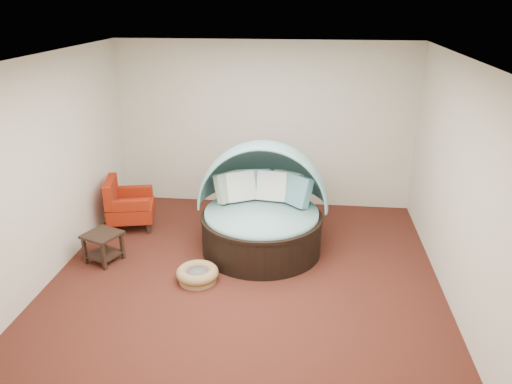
# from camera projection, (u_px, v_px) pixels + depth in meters

# --- Properties ---
(floor) EXTENTS (5.00, 5.00, 0.00)m
(floor) POSITION_uv_depth(u_px,v_px,m) (246.00, 274.00, 6.62)
(floor) COLOR #4D2016
(floor) RESTS_ON ground
(wall_back) EXTENTS (5.00, 0.00, 5.00)m
(wall_back) POSITION_uv_depth(u_px,v_px,m) (265.00, 126.00, 8.42)
(wall_back) COLOR beige
(wall_back) RESTS_ON floor
(wall_front) EXTENTS (5.00, 0.00, 5.00)m
(wall_front) POSITION_uv_depth(u_px,v_px,m) (203.00, 283.00, 3.79)
(wall_front) COLOR beige
(wall_front) RESTS_ON floor
(wall_left) EXTENTS (0.00, 5.00, 5.00)m
(wall_left) POSITION_uv_depth(u_px,v_px,m) (51.00, 167.00, 6.36)
(wall_left) COLOR beige
(wall_left) RESTS_ON floor
(wall_right) EXTENTS (0.00, 5.00, 5.00)m
(wall_right) POSITION_uv_depth(u_px,v_px,m) (456.00, 182.00, 5.85)
(wall_right) COLOR beige
(wall_right) RESTS_ON floor
(ceiling) EXTENTS (5.00, 5.00, 0.00)m
(ceiling) POSITION_uv_depth(u_px,v_px,m) (244.00, 57.00, 5.59)
(ceiling) COLOR white
(ceiling) RESTS_ON wall_back
(canopy_daybed) EXTENTS (1.87, 1.75, 1.57)m
(canopy_daybed) POSITION_uv_depth(u_px,v_px,m) (262.00, 201.00, 7.06)
(canopy_daybed) COLOR black
(canopy_daybed) RESTS_ON floor
(pet_basket) EXTENTS (0.60, 0.60, 0.19)m
(pet_basket) POSITION_uv_depth(u_px,v_px,m) (197.00, 274.00, 6.42)
(pet_basket) COLOR olive
(pet_basket) RESTS_ON floor
(red_armchair) EXTENTS (0.84, 0.84, 0.82)m
(red_armchair) POSITION_uv_depth(u_px,v_px,m) (127.00, 205.00, 7.83)
(red_armchair) COLOR black
(red_armchair) RESTS_ON floor
(side_table) EXTENTS (0.58, 0.58, 0.42)m
(side_table) POSITION_uv_depth(u_px,v_px,m) (103.00, 243.00, 6.84)
(side_table) COLOR black
(side_table) RESTS_ON floor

